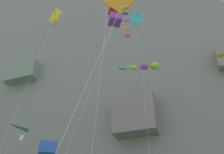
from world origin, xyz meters
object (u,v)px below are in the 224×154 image
kite_box_upper_mid (115,14)px  kite_diamond_upper_left (137,21)px  kite_diamond_high_center (52,23)px  kite_windsock_near_cliff (145,67)px  kite_delta_mid_center (23,139)px

kite_box_upper_mid → kite_diamond_upper_left: bearing=81.7°
kite_diamond_upper_left → kite_diamond_high_center: bearing=-131.8°
kite_box_upper_mid → kite_windsock_near_cliff: bearing=86.2°
kite_windsock_near_cliff → kite_diamond_high_center: kite_diamond_high_center is taller
kite_diamond_upper_left → kite_delta_mid_center: (-5.42, -9.38, -16.71)m
kite_box_upper_mid → kite_diamond_upper_left: (0.83, 5.66, 4.15)m
kite_box_upper_mid → kite_diamond_high_center: 5.81m
kite_delta_mid_center → kite_diamond_upper_left: bearing=60.0°
kite_diamond_upper_left → kite_diamond_high_center: (-6.41, -7.16, -4.79)m
kite_diamond_upper_left → kite_windsock_near_cliff: 5.37m
kite_windsock_near_cliff → kite_box_upper_mid: bearing=-93.8°
kite_box_upper_mid → kite_diamond_upper_left: 7.06m
kite_box_upper_mid → kite_diamond_upper_left: size_ratio=0.82×
kite_windsock_near_cliff → kite_diamond_high_center: bearing=-120.4°
kite_box_upper_mid → kite_diamond_high_center: kite_diamond_high_center is taller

